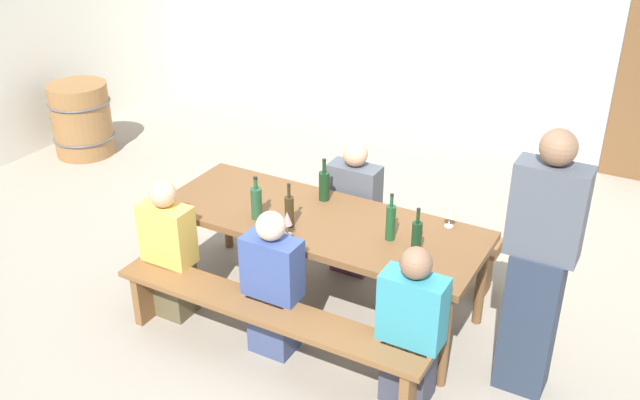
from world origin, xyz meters
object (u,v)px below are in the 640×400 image
Objects in this scene: wine_glass_1 at (287,219)px; seated_guest_near_0 at (169,253)px; wine_bottle_2 at (417,237)px; wine_glass_0 at (450,211)px; bench_near at (266,318)px; wine_bottle_3 at (289,211)px; wine_bottle_4 at (391,222)px; wine_bottle_0 at (256,202)px; wine_bottle_1 at (324,185)px; seated_guest_near_1 at (273,288)px; wine_barrel at (82,119)px; standing_host at (538,272)px; seated_guest_near_2 at (411,331)px; bench_far at (364,222)px; seated_guest_far_0 at (354,212)px; tasting_table at (320,227)px.

seated_guest_near_0 is (-0.83, -0.28, -0.36)m from wine_glass_1.
wine_glass_0 is at bearing 80.86° from wine_bottle_2.
wine_glass_0 reaches higher than bench_near.
wine_bottle_4 is at bearing 14.11° from wine_bottle_3.
wine_bottle_1 is (0.28, 0.48, -0.00)m from wine_bottle_0.
bench_near is 2.12× the size of seated_guest_near_1.
wine_bottle_2 is 0.91m from wine_bottle_3.
wine_barrel is at bearing 63.09° from seated_guest_near_1.
wine_bottle_2 is 1.78m from seated_guest_near_0.
wine_bottle_0 is 1.89× the size of wine_glass_0.
standing_host is at bearing -32.72° from wine_glass_0.
seated_guest_near_2 is (1.07, -0.86, -0.36)m from wine_bottle_1.
seated_guest_near_2 reaches higher than seated_guest_near_0.
bench_near is 0.93m from seated_guest_near_0.
seated_guest_near_2 is (1.35, -0.38, -0.36)m from wine_bottle_0.
seated_guest_near_2 is 1.38× the size of wine_barrel.
wine_bottle_1 is 0.97× the size of wine_bottle_4.
wine_bottle_1 is at bearing 5.47° from seated_guest_near_1.
bench_far is 6.87× the size of wine_bottle_1.
bench_far is at bearing 172.86° from seated_guest_far_0.
wine_bottle_2 is (0.88, -0.37, 0.00)m from wine_bottle_1.
wine_bottle_2 reaches higher than wine_barrel.
wine_bottle_1 is (-0.12, 1.01, 0.51)m from bench_near.
wine_barrel is at bearing 157.70° from wine_bottle_3.
bench_far is at bearing 126.01° from wine_bottle_4.
wine_bottle_2 is 0.30× the size of seated_guest_near_2.
standing_host is (1.59, 0.47, 0.36)m from seated_guest_near_1.
seated_guest_far_0 is (0.10, 0.31, -0.35)m from wine_bottle_1.
tasting_table is at bearing 1.84° from seated_guest_far_0.
wine_barrel is (-3.66, 1.25, -0.28)m from tasting_table.
wine_bottle_4 reaches higher than wine_barrel.
seated_guest_near_2 reaches higher than wine_bottle_1.
wine_bottle_1 is at bearing -17.40° from seated_guest_far_0.
seated_guest_far_0 is at bearing -10.40° from wine_barrel.
bench_far is at bearing 132.62° from wine_bottle_2.
standing_host is (1.67, -0.39, -0.01)m from wine_bottle_1.
seated_guest_near_0 reaches higher than wine_bottle_1.
bench_near is at bearing -53.14° from wine_bottle_0.
wine_bottle_4 reaches higher than bench_far.
wine_bottle_4 reaches higher than wine_glass_1.
wine_glass_1 is at bearing -23.56° from wine_barrel.
wine_bottle_4 is at bearing -68.75° from seated_guest_near_0.
wine_bottle_4 is 1.92× the size of wine_glass_1.
wine_bottle_4 is 0.43× the size of wine_barrel.
wine_bottle_1 is 1.71m from standing_host.
bench_far is 13.36× the size of wine_glass_0.
standing_host is at bearing -52.15° from seated_guest_near_2.
bench_far is 1.64m from seated_guest_near_2.
wine_bottle_0 is at bearing -53.26° from seated_guest_near_0.
seated_guest_near_0 is (-1.68, -0.49, -0.36)m from wine_bottle_2.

